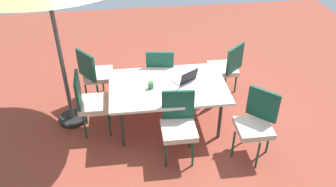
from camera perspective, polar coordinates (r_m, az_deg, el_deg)
ground_plane at (r=5.54m, az=0.00°, el=-4.99°), size 10.00×10.00×0.02m
dining_table at (r=5.13m, az=0.00°, el=0.87°), size 1.71×1.12×0.72m
chair_southeast at (r=5.85m, az=-11.80°, el=3.33°), size 0.58×0.58×0.98m
chair_north at (r=4.68m, az=1.73°, el=-4.92°), size 0.47×0.48×0.98m
chair_south at (r=5.78m, az=-1.27°, el=3.68°), size 0.48×0.49×0.98m
chair_southwest at (r=5.98m, az=9.50°, el=4.35°), size 0.58×0.59×0.98m
chair_east at (r=5.21m, az=-12.61°, el=-1.16°), size 0.47×0.46×0.98m
chair_northwest at (r=4.85m, az=14.21°, el=-4.50°), size 0.59×0.59×0.98m
laptop at (r=5.18m, az=2.91°, el=2.43°), size 0.40×0.38×0.21m
cup at (r=5.02m, az=-2.82°, el=1.31°), size 0.08×0.08×0.10m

